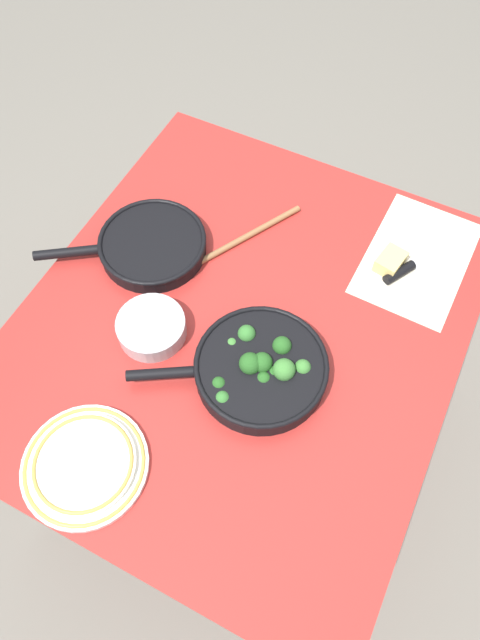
# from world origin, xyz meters

# --- Properties ---
(ground_plane) EXTENTS (14.00, 14.00, 0.00)m
(ground_plane) POSITION_xyz_m (0.00, 0.00, 0.00)
(ground_plane) COLOR slate
(dining_table_red) EXTENTS (1.12, 0.97, 0.73)m
(dining_table_red) POSITION_xyz_m (0.00, 0.00, 0.65)
(dining_table_red) COLOR #B72D28
(dining_table_red) RESTS_ON ground_plane
(skillet_broccoli) EXTENTS (0.30, 0.40, 0.08)m
(skillet_broccoli) POSITION_xyz_m (-0.09, -0.09, 0.76)
(skillet_broccoli) COLOR black
(skillet_broccoli) RESTS_ON dining_table_red
(skillet_eggs) EXTENTS (0.30, 0.37, 0.04)m
(skillet_eggs) POSITION_xyz_m (0.09, 0.29, 0.75)
(skillet_eggs) COLOR black
(skillet_eggs) RESTS_ON dining_table_red
(wooden_spoon) EXTENTS (0.37, 0.22, 0.02)m
(wooden_spoon) POSITION_xyz_m (0.15, 0.14, 0.74)
(wooden_spoon) COLOR #996B42
(wooden_spoon) RESTS_ON dining_table_red
(parchment_sheet) EXTENTS (0.36, 0.24, 0.00)m
(parchment_sheet) POSITION_xyz_m (0.36, -0.30, 0.73)
(parchment_sheet) COLOR beige
(parchment_sheet) RESTS_ON dining_table_red
(grater_knife) EXTENTS (0.27, 0.17, 0.02)m
(grater_knife) POSITION_xyz_m (0.35, -0.31, 0.74)
(grater_knife) COLOR silver
(grater_knife) RESTS_ON dining_table_red
(cheese_block) EXTENTS (0.08, 0.07, 0.04)m
(cheese_block) POSITION_xyz_m (0.31, -0.25, 0.75)
(cheese_block) COLOR #EFD67A
(cheese_block) RESTS_ON dining_table_red
(dinner_plate_stack) EXTENTS (0.25, 0.25, 0.03)m
(dinner_plate_stack) POSITION_xyz_m (-0.43, 0.13, 0.74)
(dinner_plate_stack) COLOR white
(dinner_plate_stack) RESTS_ON dining_table_red
(prep_bowl_steel) EXTENTS (0.15, 0.15, 0.05)m
(prep_bowl_steel) POSITION_xyz_m (-0.11, 0.17, 0.75)
(prep_bowl_steel) COLOR #B7B7BC
(prep_bowl_steel) RESTS_ON dining_table_red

